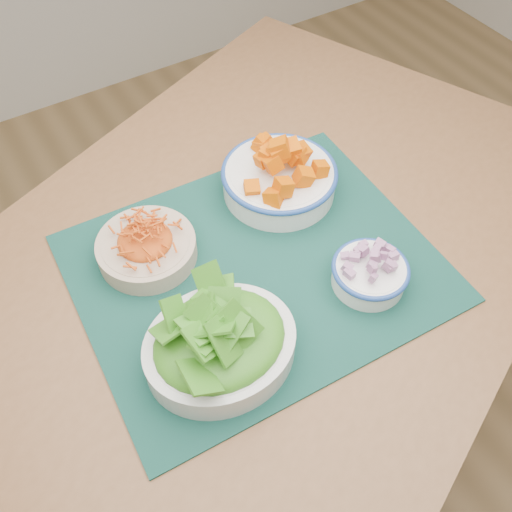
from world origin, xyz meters
The scene contains 7 objects.
ground centered at (0.00, 0.00, 0.00)m, with size 4.00×4.00×0.00m, color #A07C4D.
table centered at (-0.33, 0.32, 0.66)m, with size 1.57×1.33×0.75m.
placemat centered at (-0.35, 0.29, 0.75)m, with size 0.59×0.49×0.00m, color black.
carrot_bowl centered at (-0.49, 0.41, 0.79)m, with size 0.19×0.19×0.07m.
squash_bowl centered at (-0.21, 0.42, 0.80)m, with size 0.23×0.23×0.11m.
lettuce_bowl centered at (-0.48, 0.17, 0.80)m, with size 0.24×0.21×0.10m.
onion_bowl centered at (-0.20, 0.17, 0.79)m, with size 0.14×0.14×0.06m.
Camera 1 is at (-0.66, -0.21, 1.53)m, focal length 40.00 mm.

